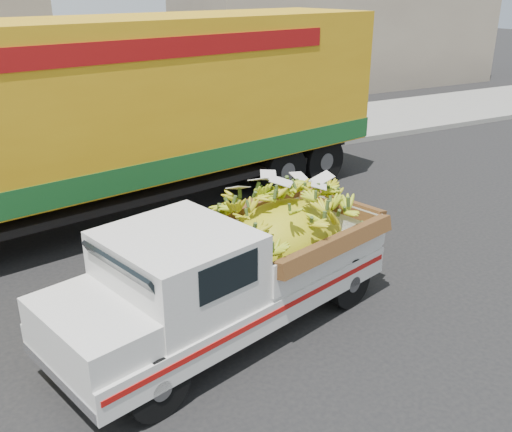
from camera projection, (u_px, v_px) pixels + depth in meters
ground at (169, 324)px, 7.86m from camera, size 100.00×100.00×0.00m
curb at (68, 183)px, 13.19m from camera, size 60.00×0.25×0.15m
sidewalk at (52, 160)px, 14.90m from camera, size 60.00×4.00×0.14m
building_right at (337, 16)px, 25.58m from camera, size 14.00×6.00×6.00m
pickup_truck at (246, 263)px, 7.64m from camera, size 5.01×2.90×1.66m
semi_trailer at (110, 113)px, 10.65m from camera, size 12.08×4.59×3.80m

